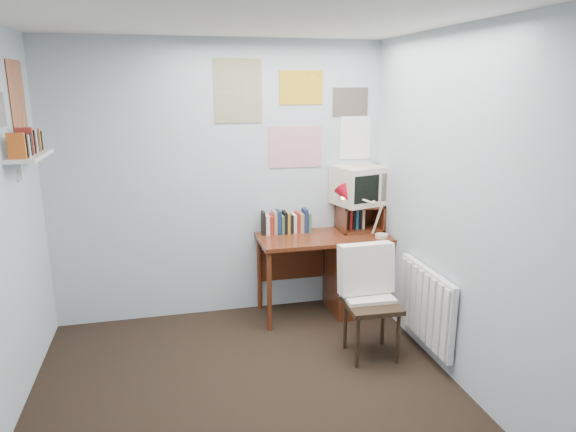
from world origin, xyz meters
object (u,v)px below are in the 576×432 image
object	(u,v)px
desk_lamp	(382,215)
tv_riser	(360,217)
radiator	(426,305)
desk	(350,270)
wall_shelf	(30,156)
desk_chair	(372,305)
crt_tv	(358,184)

from	to	relation	value
desk_lamp	tv_riser	xyz separation A→B (m)	(-0.11, 0.28, -0.09)
radiator	desk_lamp	bearing A→B (deg)	94.89
desk	radiator	xyz separation A→B (m)	(0.29, -0.93, 0.01)
desk	wall_shelf	world-z (taller)	wall_shelf
desk_chair	crt_tv	xyz separation A→B (m)	(0.24, 0.99, 0.78)
crt_tv	tv_riser	bearing A→B (deg)	-69.05
wall_shelf	radiator	bearing A→B (deg)	-10.89
desk_chair	crt_tv	world-z (taller)	crt_tv
radiator	desk_chair	bearing A→B (deg)	170.51
desk_lamp	tv_riser	distance (m)	0.32
desk_chair	tv_riser	xyz separation A→B (m)	(0.26, 0.97, 0.45)
desk_chair	radiator	distance (m)	0.43
tv_riser	desk_lamp	bearing A→B (deg)	-69.68
desk	desk_chair	world-z (taller)	desk_chair
desk	crt_tv	size ratio (longest dim) A/B	2.90
desk	desk_lamp	xyz separation A→B (m)	(0.22, -0.17, 0.57)
desk_lamp	tv_riser	world-z (taller)	desk_lamp
tv_riser	wall_shelf	bearing A→B (deg)	-169.68
desk_chair	desk_lamp	size ratio (longest dim) A/B	2.04
desk	tv_riser	xyz separation A→B (m)	(0.12, 0.11, 0.48)
crt_tv	radiator	size ratio (longest dim) A/B	0.52
radiator	desk	bearing A→B (deg)	107.24
desk_lamp	wall_shelf	world-z (taller)	wall_shelf
desk_chair	radiator	bearing A→B (deg)	-7.61
desk	wall_shelf	bearing A→B (deg)	-171.60
desk_lamp	crt_tv	world-z (taller)	crt_tv
desk	desk_lamp	size ratio (longest dim) A/B	2.84
desk_lamp	tv_riser	size ratio (longest dim) A/B	1.05
crt_tv	wall_shelf	size ratio (longest dim) A/B	0.67
desk_lamp	radiator	distance (m)	0.94
tv_riser	crt_tv	xyz separation A→B (m)	(-0.01, 0.02, 0.32)
desk_chair	desk_lamp	xyz separation A→B (m)	(0.36, 0.68, 0.54)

